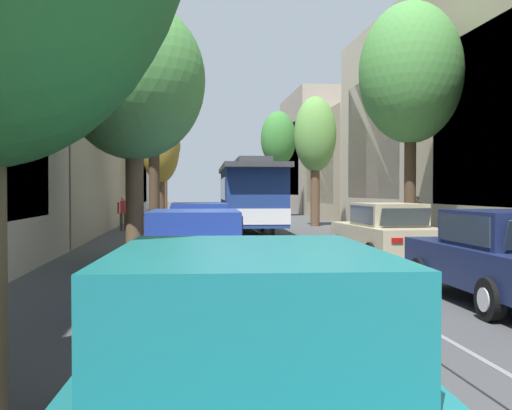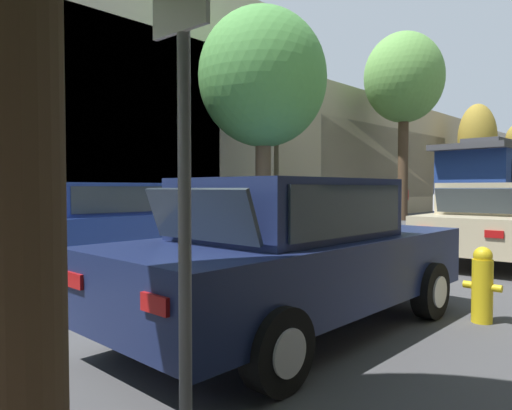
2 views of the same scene
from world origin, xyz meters
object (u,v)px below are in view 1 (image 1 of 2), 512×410
at_px(parked_car_beige_mid_right, 386,232).
at_px(street_tree_kerb_right_second, 411,74).
at_px(street_tree_kerb_left_second, 134,82).
at_px(cable_car_trolley, 251,197).
at_px(street_tree_kerb_right_fourth, 278,140).
at_px(parked_car_blue_second_left, 195,257).
at_px(street_tree_kerb_left_far, 165,148).
at_px(street_tree_kerb_left_mid, 154,84).
at_px(parked_car_blue_mid_left, 199,232).
at_px(motorcycle_with_rider, 264,337).
at_px(parked_car_teal_near_left, 248,392).
at_px(pedestrian_on_left_pavement, 123,211).
at_px(street_tree_kerb_left_fourth, 161,148).
at_px(parked_car_navy_second_right, 502,257).
at_px(street_tree_kerb_right_mid, 315,137).
at_px(pedestrian_on_right_pavement, 416,216).

relative_size(parked_car_beige_mid_right, street_tree_kerb_right_second, 0.54).
xyz_separation_m(street_tree_kerb_left_second, cable_car_trolley, (4.16, 9.83, -3.17)).
bearing_deg(cable_car_trolley, street_tree_kerb_right_fourth, 77.88).
distance_m(parked_car_blue_second_left, street_tree_kerb_left_far, 37.18).
bearing_deg(street_tree_kerb_left_mid, cable_car_trolley, 4.79).
distance_m(parked_car_blue_mid_left, parked_car_beige_mid_right, 5.08).
bearing_deg(motorcycle_with_rider, parked_car_blue_second_left, 95.99).
bearing_deg(parked_car_teal_near_left, parked_car_blue_mid_left, 89.98).
bearing_deg(street_tree_kerb_right_second, pedestrian_on_left_pavement, 135.90).
xyz_separation_m(street_tree_kerb_left_second, street_tree_kerb_left_mid, (0.02, 9.48, 1.58)).
xyz_separation_m(street_tree_kerb_left_fourth, pedestrian_on_left_pavement, (-1.48, -6.94, -3.50)).
height_order(parked_car_blue_second_left, cable_car_trolley, cable_car_trolley).
bearing_deg(parked_car_beige_mid_right, cable_car_trolley, 103.96).
distance_m(parked_car_navy_second_right, street_tree_kerb_right_mid, 23.37).
xyz_separation_m(parked_car_teal_near_left, cable_car_trolley, (2.45, 23.09, 0.86)).
height_order(parked_car_blue_mid_left, parked_car_navy_second_right, same).
bearing_deg(street_tree_kerb_left_second, parked_car_teal_near_left, -82.62).
relative_size(street_tree_kerb_left_fourth, cable_car_trolley, 0.73).
bearing_deg(pedestrian_on_right_pavement, cable_car_trolley, 138.67).
distance_m(pedestrian_on_left_pavement, pedestrian_on_right_pavement, 13.97).
bearing_deg(street_tree_kerb_right_fourth, street_tree_kerb_right_mid, -89.71).
xyz_separation_m(parked_car_teal_near_left, street_tree_kerb_right_mid, (6.64, 29.35, 4.06)).
bearing_deg(street_tree_kerb_left_second, pedestrian_on_left_pavement, 97.10).
distance_m(street_tree_kerb_left_far, street_tree_kerb_right_second, 28.98).
xyz_separation_m(parked_car_teal_near_left, street_tree_kerb_left_fourth, (-1.86, 33.25, 3.65)).
distance_m(street_tree_kerb_left_mid, cable_car_trolley, 6.31).
relative_size(parked_car_blue_second_left, pedestrian_on_left_pavement, 2.64).
height_order(street_tree_kerb_left_mid, motorcycle_with_rider, street_tree_kerb_left_mid).
bearing_deg(motorcycle_with_rider, parked_car_blue_mid_left, 91.62).
bearing_deg(pedestrian_on_left_pavement, motorcycle_with_rider, -81.45).
distance_m(parked_car_blue_mid_left, street_tree_kerb_right_second, 9.11).
bearing_deg(parked_car_blue_second_left, parked_car_blue_mid_left, 88.18).
bearing_deg(parked_car_teal_near_left, motorcycle_with_rider, 80.07).
distance_m(street_tree_kerb_left_far, pedestrian_on_left_pavement, 18.05).
height_order(parked_car_teal_near_left, street_tree_kerb_left_far, street_tree_kerb_left_far).
height_order(street_tree_kerb_right_mid, pedestrian_on_left_pavement, street_tree_kerb_right_mid).
height_order(street_tree_kerb_right_second, pedestrian_on_left_pavement, street_tree_kerb_right_second).
height_order(parked_car_blue_mid_left, street_tree_kerb_right_second, street_tree_kerb_right_second).
xyz_separation_m(parked_car_beige_mid_right, street_tree_kerb_left_far, (-6.98, 31.12, 4.43)).
relative_size(cable_car_trolley, pedestrian_on_left_pavement, 5.49).
xyz_separation_m(street_tree_kerb_left_fourth, street_tree_kerb_left_far, (-0.07, 10.53, 0.79)).
height_order(cable_car_trolley, pedestrian_on_left_pavement, cable_car_trolley).
distance_m(parked_car_blue_second_left, parked_car_beige_mid_right, 7.78).
bearing_deg(parked_car_beige_mid_right, street_tree_kerb_left_fourth, 108.53).
height_order(street_tree_kerb_right_second, motorcycle_with_rider, street_tree_kerb_right_second).
bearing_deg(street_tree_kerb_left_far, street_tree_kerb_right_mid, -59.27).
xyz_separation_m(parked_car_blue_mid_left, parked_car_navy_second_right, (4.95, -6.93, 0.00)).
relative_size(street_tree_kerb_left_fourth, pedestrian_on_right_pavement, 3.87).
height_order(street_tree_kerb_right_fourth, pedestrian_on_left_pavement, street_tree_kerb_right_fourth).
xyz_separation_m(parked_car_teal_near_left, parked_car_beige_mid_right, (5.04, 12.66, 0.00)).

